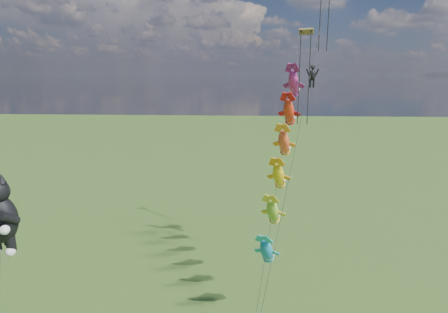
{
  "coord_description": "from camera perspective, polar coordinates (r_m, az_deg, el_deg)",
  "views": [
    {
      "loc": [
        11.87,
        -19.18,
        17.75
      ],
      "look_at": [
        9.96,
        11.42,
        11.1
      ],
      "focal_mm": 30.0,
      "sensor_mm": 36.0,
      "label": 1
    }
  ],
  "objects": [
    {
      "name": "parafoil_rig",
      "position": [
        32.03,
        13.3,
        13.71
      ],
      "size": [
        7.09,
        16.45,
        27.87
      ],
      "rotation": [
        0.0,
        0.0,
        -0.29
      ],
      "color": "brown",
      "rests_on": "ground"
    },
    {
      "name": "fish_windsock_rig",
      "position": [
        29.35,
        8.72,
        -0.33
      ],
      "size": [
        4.6,
        15.36,
        20.37
      ],
      "rotation": [
        0.0,
        0.0,
        0.04
      ],
      "color": "brown",
      "rests_on": "ground"
    }
  ]
}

